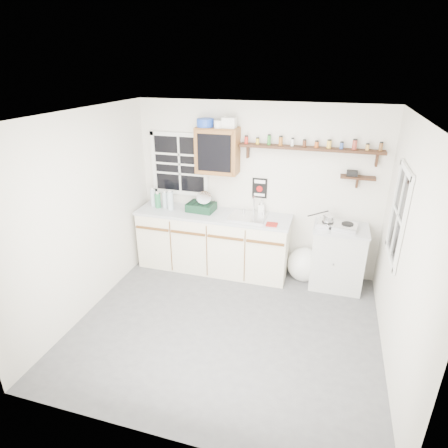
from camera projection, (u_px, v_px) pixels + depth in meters
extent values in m
cube|color=#48494B|center=(226.00, 326.00, 4.61)|extent=(3.60, 3.20, 0.02)
cube|color=white|center=(227.00, 115.00, 3.61)|extent=(3.60, 3.20, 0.02)
cube|color=beige|center=(85.00, 216.00, 4.57)|extent=(0.02, 3.20, 2.50)
cube|color=beige|center=(405.00, 255.00, 3.64)|extent=(0.02, 3.20, 2.50)
cube|color=beige|center=(257.00, 189.00, 5.53)|extent=(3.60, 0.02, 2.50)
cube|color=beige|center=(166.00, 323.00, 2.69)|extent=(3.60, 0.02, 2.50)
cube|color=beige|center=(213.00, 242.00, 5.72)|extent=(2.27, 0.60, 0.88)
cube|color=#9EA0A5|center=(213.00, 215.00, 5.54)|extent=(2.31, 0.62, 0.04)
cube|color=brown|center=(152.00, 229.00, 5.57)|extent=(0.53, 0.02, 0.03)
cube|color=brown|center=(188.00, 233.00, 5.42)|extent=(0.53, 0.02, 0.03)
cube|color=brown|center=(225.00, 238.00, 5.27)|extent=(0.53, 0.02, 0.03)
cube|color=brown|center=(265.00, 243.00, 5.13)|extent=(0.53, 0.02, 0.03)
cube|color=#B6B7B0|center=(337.00, 258.00, 5.28)|extent=(0.70, 0.55, 0.88)
cube|color=#9EA0A5|center=(341.00, 228.00, 5.10)|extent=(0.73, 0.57, 0.03)
cube|color=silver|center=(248.00, 217.00, 5.40)|extent=(0.52, 0.44, 0.03)
cylinder|color=silver|center=(254.00, 205.00, 5.47)|extent=(0.02, 0.02, 0.28)
cylinder|color=silver|center=(253.00, 198.00, 5.37)|extent=(0.02, 0.14, 0.02)
cube|color=brown|center=(218.00, 151.00, 5.30)|extent=(0.60, 0.30, 0.65)
cube|color=black|center=(214.00, 153.00, 5.16)|extent=(0.48, 0.02, 0.52)
cylinder|color=#193CA6|center=(205.00, 123.00, 5.19)|extent=(0.24, 0.24, 0.11)
cube|color=silver|center=(229.00, 123.00, 5.10)|extent=(0.18, 0.15, 0.14)
cylinder|color=silver|center=(218.00, 124.00, 5.10)|extent=(0.12, 0.12, 0.10)
cube|color=black|center=(310.00, 148.00, 4.99)|extent=(1.91, 0.18, 0.04)
cube|color=black|center=(248.00, 151.00, 5.28)|extent=(0.03, 0.10, 0.18)
cube|color=black|center=(377.00, 159.00, 4.84)|extent=(0.03, 0.10, 0.18)
cylinder|color=red|center=(246.00, 140.00, 5.19)|extent=(0.05, 0.05, 0.09)
cylinder|color=black|center=(246.00, 136.00, 5.16)|extent=(0.04, 0.04, 0.02)
cylinder|color=gold|center=(257.00, 141.00, 5.15)|extent=(0.05, 0.05, 0.07)
cylinder|color=black|center=(258.00, 138.00, 5.13)|extent=(0.04, 0.04, 0.02)
cylinder|color=#267226|center=(269.00, 140.00, 5.10)|extent=(0.05, 0.05, 0.13)
cylinder|color=black|center=(269.00, 135.00, 5.07)|extent=(0.04, 0.04, 0.02)
cylinder|color=#99591E|center=(281.00, 141.00, 5.06)|extent=(0.05, 0.05, 0.11)
cylinder|color=black|center=(281.00, 136.00, 5.04)|extent=(0.05, 0.05, 0.02)
cylinder|color=silver|center=(292.00, 143.00, 5.02)|extent=(0.05, 0.05, 0.09)
cylinder|color=black|center=(293.00, 138.00, 5.00)|extent=(0.04, 0.04, 0.02)
cylinder|color=#4C2614|center=(304.00, 144.00, 4.98)|extent=(0.05, 0.05, 0.08)
cylinder|color=black|center=(305.00, 140.00, 4.96)|extent=(0.04, 0.04, 0.02)
cylinder|color=#B24C19|center=(317.00, 145.00, 4.95)|extent=(0.05, 0.05, 0.07)
cylinder|color=black|center=(317.00, 141.00, 4.93)|extent=(0.05, 0.05, 0.02)
cylinder|color=gold|center=(329.00, 144.00, 4.90)|extent=(0.06, 0.06, 0.10)
cylinder|color=black|center=(330.00, 140.00, 4.88)|extent=(0.05, 0.05, 0.02)
cylinder|color=#334C8C|center=(342.00, 146.00, 4.86)|extent=(0.05, 0.05, 0.08)
cylinder|color=black|center=(342.00, 142.00, 4.84)|extent=(0.04, 0.04, 0.02)
cylinder|color=maroon|center=(355.00, 145.00, 4.81)|extent=(0.06, 0.06, 0.12)
cylinder|color=black|center=(355.00, 140.00, 4.79)|extent=(0.05, 0.05, 0.02)
cylinder|color=#BF8C3F|center=(367.00, 147.00, 4.78)|extent=(0.05, 0.05, 0.07)
cylinder|color=black|center=(368.00, 144.00, 4.76)|extent=(0.04, 0.04, 0.02)
cylinder|color=brown|center=(381.00, 147.00, 4.74)|extent=(0.05, 0.05, 0.10)
cylinder|color=black|center=(382.00, 142.00, 4.71)|extent=(0.04, 0.04, 0.02)
cube|color=black|center=(358.00, 177.00, 4.97)|extent=(0.45, 0.15, 0.03)
cube|color=black|center=(357.00, 182.00, 5.03)|extent=(0.03, 0.08, 0.14)
cube|color=black|center=(352.00, 173.00, 4.97)|extent=(0.14, 0.10, 0.07)
cube|color=black|center=(260.00, 188.00, 5.48)|extent=(0.22, 0.01, 0.30)
cube|color=white|center=(260.00, 182.00, 5.44)|extent=(0.16, 0.00, 0.05)
cylinder|color=#A50C0C|center=(259.00, 189.00, 5.48)|extent=(0.09, 0.01, 0.09)
cube|color=white|center=(259.00, 195.00, 5.52)|extent=(0.16, 0.00, 0.04)
cube|color=black|center=(180.00, 164.00, 5.69)|extent=(0.85, 0.02, 0.90)
cube|color=silver|center=(180.00, 164.00, 5.69)|extent=(0.93, 0.03, 0.98)
cube|color=black|center=(399.00, 215.00, 4.05)|extent=(0.02, 0.70, 1.00)
cube|color=silver|center=(399.00, 215.00, 4.05)|extent=(0.03, 0.78, 1.08)
cylinder|color=#A4B7C1|center=(153.00, 198.00, 5.75)|extent=(0.08, 0.08, 0.27)
cylinder|color=silver|center=(152.00, 189.00, 5.69)|extent=(0.04, 0.04, 0.03)
cylinder|color=#256F44|center=(158.00, 201.00, 5.72)|extent=(0.09, 0.09, 0.22)
cylinder|color=silver|center=(157.00, 193.00, 5.67)|extent=(0.05, 0.05, 0.03)
cylinder|color=#A4B7C1|center=(165.00, 200.00, 5.71)|extent=(0.08, 0.08, 0.24)
cylinder|color=silver|center=(164.00, 192.00, 5.66)|extent=(0.04, 0.04, 0.03)
cylinder|color=#A4B7C1|center=(170.00, 201.00, 5.63)|extent=(0.09, 0.09, 0.28)
cylinder|color=silver|center=(170.00, 191.00, 5.57)|extent=(0.05, 0.05, 0.03)
cube|color=black|center=(201.00, 207.00, 5.61)|extent=(0.42, 0.33, 0.12)
cylinder|color=silver|center=(204.00, 200.00, 5.55)|extent=(0.28, 0.30, 0.24)
imported|color=silver|center=(261.00, 206.00, 5.51)|extent=(0.10, 0.10, 0.20)
cube|color=maroon|center=(272.00, 224.00, 5.13)|extent=(0.16, 0.13, 0.02)
cube|color=silver|center=(337.00, 225.00, 5.07)|extent=(0.55, 0.34, 0.06)
cylinder|color=black|center=(328.00, 222.00, 5.09)|extent=(0.16, 0.16, 0.01)
cylinder|color=black|center=(348.00, 224.00, 5.03)|extent=(0.16, 0.16, 0.01)
cylinder|color=silver|center=(328.00, 219.00, 5.08)|extent=(0.14, 0.14, 0.09)
cylinder|color=black|center=(318.00, 214.00, 5.16)|extent=(0.28, 0.07, 0.14)
ellipsoid|color=silver|center=(304.00, 265.00, 5.55)|extent=(0.46, 0.41, 0.48)
cone|color=silver|center=(307.00, 252.00, 5.45)|extent=(0.13, 0.13, 0.13)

